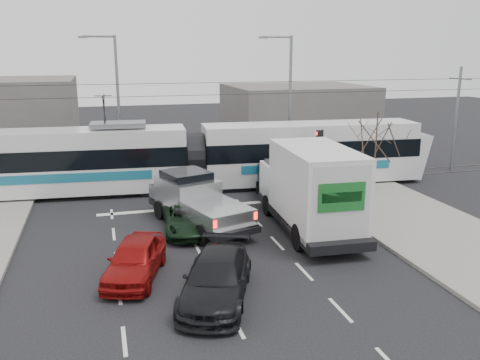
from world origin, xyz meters
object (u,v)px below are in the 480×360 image
object	(u,v)px
street_lamp_near	(288,94)
red_car	(135,259)
silver_pickup	(195,200)
box_truck	(310,190)
bare_tree	(376,140)
green_car	(187,218)
traffic_signal	(320,148)
navy_pickup	(276,182)
tram	(194,156)
dark_car	(216,278)
street_lamp_far	(115,95)

from	to	relation	value
street_lamp_near	red_car	bearing A→B (deg)	-126.42
silver_pickup	box_truck	xyz separation A→B (m)	(4.81, -2.32, 0.76)
bare_tree	street_lamp_near	xyz separation A→B (m)	(-0.29, 11.50, 1.32)
green_car	silver_pickup	bearing A→B (deg)	61.89
street_lamp_near	red_car	xyz separation A→B (m)	(-11.68, -15.83, -4.39)
traffic_signal	navy_pickup	size ratio (longest dim) A/B	0.75
traffic_signal	red_car	world-z (taller)	traffic_signal
box_truck	navy_pickup	xyz separation A→B (m)	(0.26, 5.33, -1.00)
street_lamp_near	tram	xyz separation A→B (m)	(-7.42, -4.33, -3.13)
traffic_signal	silver_pickup	world-z (taller)	traffic_signal
navy_pickup	dark_car	world-z (taller)	navy_pickup
traffic_signal	street_lamp_far	bearing A→B (deg)	138.28
box_truck	tram	bearing A→B (deg)	116.48
tram	red_car	world-z (taller)	tram
street_lamp_near	red_car	world-z (taller)	street_lamp_near
traffic_signal	street_lamp_near	world-z (taller)	street_lamp_near
bare_tree	dark_car	bearing A→B (deg)	-144.78
tram	silver_pickup	xyz separation A→B (m)	(-1.08, -6.29, -0.78)
street_lamp_near	red_car	size ratio (longest dim) A/B	2.14
navy_pickup	red_car	size ratio (longest dim) A/B	1.14
silver_pickup	red_car	size ratio (longest dim) A/B	1.66
street_lamp_near	box_truck	distance (m)	13.82
tram	green_car	bearing A→B (deg)	-98.51
box_truck	green_car	xyz separation A→B (m)	(-5.36, 1.47, -1.35)
traffic_signal	green_car	distance (m)	9.37
tram	silver_pickup	size ratio (longest dim) A/B	3.92
traffic_signal	green_car	bearing A→B (deg)	-154.22
bare_tree	box_truck	bearing A→B (deg)	-160.10
street_lamp_far	red_car	bearing A→B (deg)	-90.59
street_lamp_far	red_car	size ratio (longest dim) A/B	2.14
bare_tree	navy_pickup	xyz separation A→B (m)	(-3.73, 3.89, -2.83)
silver_pickup	street_lamp_near	bearing A→B (deg)	33.25
bare_tree	navy_pickup	distance (m)	6.09
bare_tree	traffic_signal	xyz separation A→B (m)	(-1.13, 4.00, -1.05)
silver_pickup	box_truck	world-z (taller)	box_truck
street_lamp_near	green_car	bearing A→B (deg)	-128.30
bare_tree	street_lamp_near	world-z (taller)	street_lamp_near
box_truck	bare_tree	bearing A→B (deg)	23.00
bare_tree	silver_pickup	bearing A→B (deg)	174.33
box_truck	green_car	world-z (taller)	box_truck
box_truck	silver_pickup	bearing A→B (deg)	157.37
bare_tree	street_lamp_far	xyz separation A→B (m)	(-11.79, 13.50, 1.32)
street_lamp_near	tram	size ratio (longest dim) A/B	0.33
bare_tree	silver_pickup	xyz separation A→B (m)	(-8.79, 0.87, -2.59)
tram	dark_car	bearing A→B (deg)	-93.00
red_car	dark_car	size ratio (longest dim) A/B	0.84
street_lamp_far	tram	distance (m)	8.16
box_truck	red_car	bearing A→B (deg)	-157.00
bare_tree	tram	distance (m)	10.68
street_lamp_near	navy_pickup	bearing A→B (deg)	-114.33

